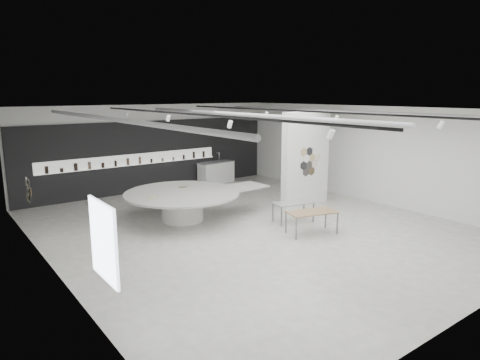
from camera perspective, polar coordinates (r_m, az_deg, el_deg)
room at (r=13.45m, az=1.06°, el=2.05°), size 12.02×14.02×3.82m
back_wall_display at (r=19.42m, az=-11.62°, el=3.16°), size 11.80×0.27×3.10m
partition_column at (r=16.61m, az=8.75°, el=2.77°), size 2.20×0.38×3.60m
display_island at (r=14.73m, az=-7.38°, el=-2.88°), size 5.11×4.06×1.00m
sample_table_wood at (r=13.39m, az=9.56°, el=-4.39°), size 1.65×1.14×0.70m
sample_table_stone at (r=14.52m, az=7.13°, el=-3.21°), size 1.43×0.93×0.68m
kitchen_counter at (r=20.76m, az=-3.20°, el=1.05°), size 1.89×0.89×1.44m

